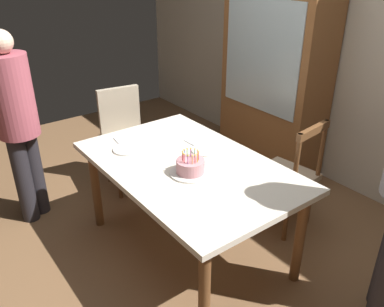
# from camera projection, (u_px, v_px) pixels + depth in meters

# --- Properties ---
(ground) EXTENTS (6.40, 6.40, 0.00)m
(ground) POSITION_uv_depth(u_px,v_px,m) (188.00, 248.00, 3.14)
(ground) COLOR brown
(back_wall) EXTENTS (6.40, 0.10, 2.60)m
(back_wall) POSITION_uv_depth(u_px,v_px,m) (355.00, 50.00, 3.54)
(back_wall) COLOR beige
(back_wall) RESTS_ON ground
(dining_table) EXTENTS (1.62, 1.02, 0.76)m
(dining_table) POSITION_uv_depth(u_px,v_px,m) (188.00, 174.00, 2.83)
(dining_table) COLOR silver
(dining_table) RESTS_ON ground
(birthday_cake) EXTENTS (0.28, 0.28, 0.17)m
(birthday_cake) POSITION_uv_depth(u_px,v_px,m) (190.00, 167.00, 2.65)
(birthday_cake) COLOR silver
(birthday_cake) RESTS_ON dining_table
(plate_near_celebrant) EXTENTS (0.22, 0.22, 0.01)m
(plate_near_celebrant) POSITION_uv_depth(u_px,v_px,m) (128.00, 149.00, 2.99)
(plate_near_celebrant) COLOR white
(plate_near_celebrant) RESTS_ON dining_table
(plate_far_side) EXTENTS (0.22, 0.22, 0.01)m
(plate_far_side) POSITION_uv_depth(u_px,v_px,m) (206.00, 150.00, 2.97)
(plate_far_side) COLOR white
(plate_far_side) RESTS_ON dining_table
(fork_near_celebrant) EXTENTS (0.18, 0.04, 0.01)m
(fork_near_celebrant) POSITION_uv_depth(u_px,v_px,m) (118.00, 142.00, 3.10)
(fork_near_celebrant) COLOR silver
(fork_near_celebrant) RESTS_ON dining_table
(fork_far_side) EXTENTS (0.18, 0.02, 0.01)m
(fork_far_side) POSITION_uv_depth(u_px,v_px,m) (191.00, 144.00, 3.08)
(fork_far_side) COLOR silver
(fork_far_side) RESTS_ON dining_table
(chair_spindle_back) EXTENTS (0.49, 0.49, 0.95)m
(chair_spindle_back) POSITION_uv_depth(u_px,v_px,m) (287.00, 177.00, 3.22)
(chair_spindle_back) COLOR tan
(chair_spindle_back) RESTS_ON ground
(chair_upholstered) EXTENTS (0.50, 0.50, 0.95)m
(chair_upholstered) POSITION_uv_depth(u_px,v_px,m) (125.00, 133.00, 3.82)
(chair_upholstered) COLOR tan
(chair_upholstered) RESTS_ON ground
(person_celebrant) EXTENTS (0.32, 0.32, 1.60)m
(person_celebrant) POSITION_uv_depth(u_px,v_px,m) (17.00, 119.00, 3.14)
(person_celebrant) COLOR #262328
(person_celebrant) RESTS_ON ground
(china_cabinet) EXTENTS (1.10, 0.45, 1.90)m
(china_cabinet) POSITION_uv_depth(u_px,v_px,m) (274.00, 78.00, 4.00)
(china_cabinet) COLOR brown
(china_cabinet) RESTS_ON ground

